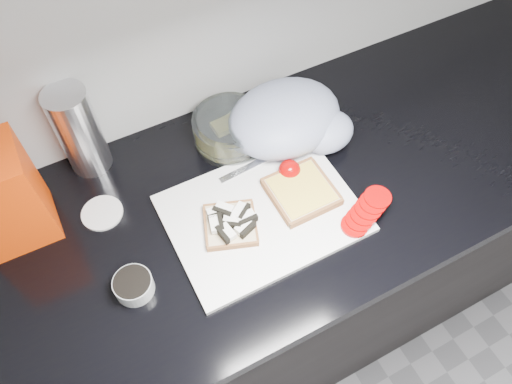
# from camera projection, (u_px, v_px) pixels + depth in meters

# --- Properties ---
(base_cabinet) EXTENTS (3.50, 0.60, 0.86)m
(base_cabinet) POSITION_uv_depth(u_px,v_px,m) (240.00, 290.00, 1.48)
(base_cabinet) COLOR black
(base_cabinet) RESTS_ON ground
(countertop) EXTENTS (3.50, 0.64, 0.04)m
(countertop) POSITION_uv_depth(u_px,v_px,m) (235.00, 210.00, 1.11)
(countertop) COLOR black
(countertop) RESTS_ON base_cabinet
(cutting_board) EXTENTS (0.40, 0.30, 0.01)m
(cutting_board) POSITION_uv_depth(u_px,v_px,m) (262.00, 214.00, 1.07)
(cutting_board) COLOR white
(cutting_board) RESTS_ON countertop
(bread_left) EXTENTS (0.14, 0.14, 0.04)m
(bread_left) POSITION_uv_depth(u_px,v_px,m) (230.00, 223.00, 1.04)
(bread_left) COLOR beige
(bread_left) RESTS_ON cutting_board
(bread_right) EXTENTS (0.14, 0.14, 0.02)m
(bread_right) POSITION_uv_depth(u_px,v_px,m) (301.00, 192.00, 1.09)
(bread_right) COLOR beige
(bread_right) RESTS_ON cutting_board
(tomato_slices) EXTENTS (0.15, 0.10, 0.03)m
(tomato_slices) POSITION_uv_depth(u_px,v_px,m) (366.00, 211.00, 1.05)
(tomato_slices) COLOR #9E0303
(tomato_slices) RESTS_ON cutting_board
(knife) EXTENTS (0.20, 0.03, 0.01)m
(knife) POSITION_uv_depth(u_px,v_px,m) (268.00, 157.00, 1.15)
(knife) COLOR #B1B1B5
(knife) RESTS_ON cutting_board
(seed_tub) EXTENTS (0.08, 0.08, 0.04)m
(seed_tub) POSITION_uv_depth(u_px,v_px,m) (133.00, 285.00, 0.97)
(seed_tub) COLOR #ABB0B0
(seed_tub) RESTS_ON countertop
(tub_lid) EXTENTS (0.09, 0.09, 0.01)m
(tub_lid) POSITION_uv_depth(u_px,v_px,m) (102.00, 213.00, 1.08)
(tub_lid) COLOR silver
(tub_lid) RESTS_ON countertop
(glass_bowl) EXTENTS (0.18, 0.18, 0.07)m
(glass_bowl) POSITION_uv_depth(u_px,v_px,m) (230.00, 130.00, 1.17)
(glass_bowl) COLOR silver
(glass_bowl) RESTS_ON countertop
(bread_bag) EXTENTS (0.15, 0.14, 0.23)m
(bread_bag) POSITION_uv_depth(u_px,v_px,m) (1.00, 197.00, 0.97)
(bread_bag) COLOR #E63B03
(bread_bag) RESTS_ON countertop
(steel_canister) EXTENTS (0.09, 0.09, 0.22)m
(steel_canister) POSITION_uv_depth(u_px,v_px,m) (79.00, 131.00, 1.07)
(steel_canister) COLOR silver
(steel_canister) RESTS_ON countertop
(grocery_bag) EXTENTS (0.30, 0.25, 0.12)m
(grocery_bag) POSITION_uv_depth(u_px,v_px,m) (291.00, 120.00, 1.16)
(grocery_bag) COLOR #97A0BA
(grocery_bag) RESTS_ON countertop
(whole_tomatoes) EXTENTS (0.05, 0.05, 0.05)m
(whole_tomatoes) POSITION_uv_depth(u_px,v_px,m) (289.00, 171.00, 1.11)
(whole_tomatoes) COLOR #9E0303
(whole_tomatoes) RESTS_ON countertop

